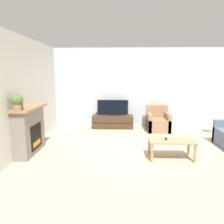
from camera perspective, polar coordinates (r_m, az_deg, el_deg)
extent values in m
plane|color=tan|center=(5.43, 9.11, -9.84)|extent=(24.00, 24.00, 0.00)
cube|color=silver|center=(7.66, 6.99, 6.29)|extent=(12.00, 0.06, 2.70)
cube|color=beige|center=(5.56, -22.12, 4.32)|extent=(0.06, 12.00, 2.70)
cube|color=slate|center=(5.40, -20.80, -4.69)|extent=(0.31, 1.13, 1.04)
cube|color=black|center=(5.37, -19.15, -6.04)|extent=(0.01, 0.62, 0.57)
cube|color=orange|center=(5.42, -19.03, -7.65)|extent=(0.01, 0.44, 0.11)
cube|color=#93704C|center=(5.28, -20.86, 1.04)|extent=(0.43, 1.25, 0.05)
cylinder|color=#512D23|center=(4.93, -22.70, 1.54)|extent=(0.08, 0.08, 0.15)
sphere|color=#512D23|center=(4.92, -22.77, 2.50)|extent=(0.04, 0.04, 0.04)
cylinder|color=#936B4C|center=(4.79, -23.46, 1.12)|extent=(0.17, 0.17, 0.13)
sphere|color=#477038|center=(4.77, -23.59, 3.01)|extent=(0.24, 0.24, 0.24)
cube|color=#422D1E|center=(7.47, 0.18, -2.51)|extent=(1.37, 0.50, 0.43)
cube|color=black|center=(7.22, 0.12, -2.94)|extent=(1.34, 0.01, 0.01)
cube|color=black|center=(7.42, 0.18, -0.73)|extent=(0.36, 0.18, 0.04)
cube|color=black|center=(7.38, 0.18, 1.29)|extent=(1.04, 0.03, 0.49)
cube|color=black|center=(7.36, 0.17, 1.27)|extent=(0.96, 0.01, 0.44)
cube|color=#937051|center=(7.23, 11.91, -3.27)|extent=(0.70, 0.76, 0.40)
cube|color=#937051|center=(7.46, 11.61, 0.30)|extent=(0.70, 0.14, 0.41)
cube|color=#937051|center=(7.17, 9.57, -2.56)|extent=(0.10, 0.76, 0.58)
cube|color=#937051|center=(7.27, 14.26, -2.55)|extent=(0.10, 0.76, 0.58)
cube|color=#A37F56|center=(4.92, 15.29, -7.21)|extent=(0.97, 0.50, 0.03)
cube|color=#A37F56|center=(4.71, 10.41, -10.48)|extent=(0.05, 0.05, 0.39)
cube|color=#A37F56|center=(4.92, 20.88, -10.08)|extent=(0.05, 0.05, 0.39)
cube|color=#A37F56|center=(5.10, 9.70, -8.85)|extent=(0.05, 0.05, 0.39)
cube|color=#A37F56|center=(5.30, 19.40, -8.57)|extent=(0.05, 0.05, 0.39)
cube|color=black|center=(4.93, 13.91, -6.82)|extent=(0.06, 0.15, 0.02)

